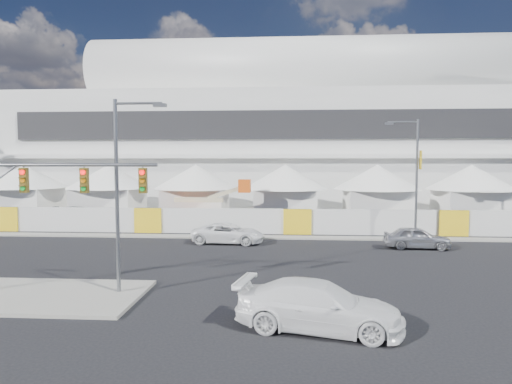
# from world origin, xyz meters

# --- Properties ---
(ground) EXTENTS (160.00, 160.00, 0.00)m
(ground) POSITION_xyz_m (0.00, 0.00, 0.00)
(ground) COLOR black
(ground) RESTS_ON ground
(median_island) EXTENTS (10.00, 5.00, 0.15)m
(median_island) POSITION_xyz_m (-6.00, -3.00, 0.07)
(median_island) COLOR gray
(median_island) RESTS_ON ground
(far_curb) EXTENTS (80.00, 1.20, 0.12)m
(far_curb) POSITION_xyz_m (20.00, 12.50, 0.06)
(far_curb) COLOR gray
(far_curb) RESTS_ON ground
(stadium) EXTENTS (80.00, 24.80, 21.98)m
(stadium) POSITION_xyz_m (8.71, 41.50, 9.45)
(stadium) COLOR silver
(stadium) RESTS_ON ground
(tent_row) EXTENTS (53.40, 8.40, 5.40)m
(tent_row) POSITION_xyz_m (0.50, 24.00, 3.15)
(tent_row) COLOR white
(tent_row) RESTS_ON ground
(hoarding_fence) EXTENTS (70.00, 0.25, 2.00)m
(hoarding_fence) POSITION_xyz_m (6.00, 14.50, 1.00)
(hoarding_fence) COLOR silver
(hoarding_fence) RESTS_ON ground
(sedan_silver) EXTENTS (2.00, 4.37, 1.45)m
(sedan_silver) POSITION_xyz_m (13.76, 9.12, 0.73)
(sedan_silver) COLOR #B0B1B5
(sedan_silver) RESTS_ON ground
(pickup_curb) EXTENTS (2.74, 5.24, 1.41)m
(pickup_curb) POSITION_xyz_m (1.06, 10.19, 0.70)
(pickup_curb) COLOR white
(pickup_curb) RESTS_ON ground
(pickup_near) EXTENTS (3.45, 6.09, 1.67)m
(pickup_near) POSITION_xyz_m (6.28, -5.90, 0.83)
(pickup_near) COLOR white
(pickup_near) RESTS_ON ground
(lot_car_a) EXTENTS (2.65, 4.17, 1.30)m
(lot_car_a) POSITION_xyz_m (16.69, 18.14, 0.65)
(lot_car_a) COLOR white
(lot_car_a) RESTS_ON ground
(lot_car_c) EXTENTS (2.38, 5.57, 1.60)m
(lot_car_c) POSITION_xyz_m (-13.73, 18.68, 0.80)
(lot_car_c) COLOR silver
(lot_car_c) RESTS_ON ground
(traffic_mast) EXTENTS (8.49, 0.61, 6.28)m
(traffic_mast) POSITION_xyz_m (-6.34, -2.93, 3.69)
(traffic_mast) COLOR gray
(traffic_mast) RESTS_ON median_island
(streetlight_median) EXTENTS (2.29, 0.23, 8.26)m
(streetlight_median) POSITION_xyz_m (-1.87, -2.41, 4.90)
(streetlight_median) COLOR gray
(streetlight_median) RESTS_ON median_island
(streetlight_curb) EXTENTS (2.61, 0.59, 8.80)m
(streetlight_curb) POSITION_xyz_m (14.40, 12.50, 5.11)
(streetlight_curb) COLOR gray
(streetlight_curb) RESTS_ON ground
(boom_lift) EXTENTS (8.13, 1.91, 4.14)m
(boom_lift) POSITION_xyz_m (-3.31, 18.80, 1.11)
(boom_lift) COLOR #E75915
(boom_lift) RESTS_ON ground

